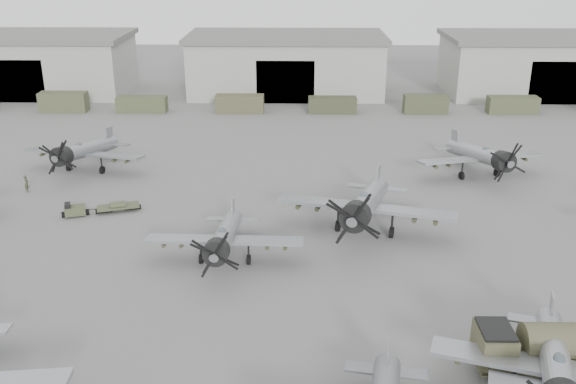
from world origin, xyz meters
The scene contains 18 objects.
ground centered at (0.00, 0.00, 0.00)m, with size 220.00×220.00×0.00m, color #61615F.
hangar_left centered at (-38.00, 61.96, 4.37)m, with size 29.00×14.80×8.70m.
hangar_center centered at (0.00, 61.96, 4.37)m, with size 29.00×14.80×8.70m.
hangar_right centered at (38.00, 61.96, 4.37)m, with size 29.00×14.80×8.70m.
support_truck_1 centered at (-29.62, 50.00, 1.31)m, with size 6.26×2.20×2.62m, color #42462D.
support_truck_2 centered at (-19.11, 50.00, 1.04)m, with size 6.60×2.20×2.08m, color #41462D.
support_truck_3 centered at (-5.99, 50.00, 1.16)m, with size 6.40×2.20×2.32m, color #45462D.
support_truck_4 centered at (6.36, 50.00, 1.04)m, with size 6.39×2.20×2.08m, color #363925.
support_truck_5 centered at (18.72, 50.00, 1.21)m, with size 5.76×2.20×2.43m, color #3B3F29.
support_truck_6 centered at (30.27, 50.00, 1.12)m, with size 6.57×2.20×2.25m, color #40442D.
aircraft_near_2 centered at (14.39, -7.77, 2.18)m, with size 11.99×10.80×4.80m.
aircraft_mid_1 centered at (-3.33, 6.67, 2.05)m, with size 11.22×10.09×4.50m.
aircraft_mid_2 centered at (7.01, 11.74, 2.56)m, with size 14.09×12.69×5.62m.
aircraft_far_0 centered at (-19.30, 25.77, 2.20)m, with size 12.17×10.96×4.83m.
aircraft_far_1 centered at (19.44, 24.77, 2.26)m, with size 12.51×11.26×4.98m.
fuel_tanker centered at (14.97, -5.45, 1.72)m, with size 7.79×3.56×3.01m.
tug_trailer centered at (-15.46, 15.40, 0.46)m, with size 6.09×2.97×1.22m.
ground_crew centered at (-22.93, 20.49, 0.78)m, with size 0.57×0.38×1.57m, color #383F29.
Camera 1 is at (1.81, -33.79, 21.39)m, focal length 40.00 mm.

